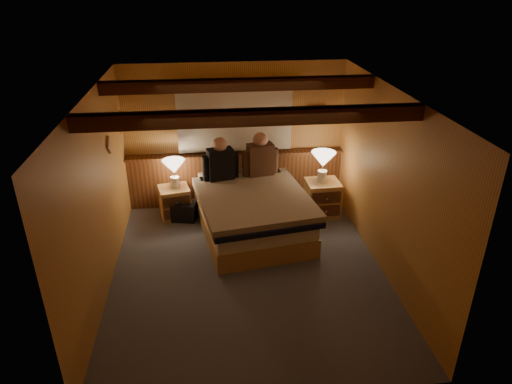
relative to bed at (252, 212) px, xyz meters
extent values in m
plane|color=#4E525D|center=(-0.16, -0.99, -0.36)|extent=(4.20, 4.20, 0.00)
plane|color=#B98045|center=(-0.16, -0.99, 2.04)|extent=(4.20, 4.20, 0.00)
plane|color=gold|center=(-0.16, 1.11, 0.84)|extent=(3.60, 0.00, 3.60)
plane|color=gold|center=(-1.96, -0.99, 0.84)|extent=(0.00, 4.20, 4.20)
plane|color=gold|center=(1.64, -0.99, 0.84)|extent=(0.00, 4.20, 4.20)
plane|color=gold|center=(-0.16, -3.09, 0.84)|extent=(3.60, 0.00, 3.60)
cube|color=brown|center=(-0.16, 1.05, 0.09)|extent=(3.60, 0.12, 0.90)
cube|color=brown|center=(-0.16, 0.99, 0.56)|extent=(3.60, 0.22, 0.04)
cylinder|color=#4E2A13|center=(-0.16, 1.03, 1.69)|extent=(2.10, 0.05, 0.05)
sphere|color=#4E2A13|center=(-1.21, 1.03, 1.69)|extent=(0.08, 0.08, 0.08)
sphere|color=#4E2A13|center=(0.89, 1.03, 1.69)|extent=(0.08, 0.08, 0.08)
cube|color=beige|center=(-0.16, 1.04, 1.14)|extent=(1.85, 0.08, 1.05)
cube|color=#4E2A13|center=(-0.16, -1.59, 1.95)|extent=(3.60, 0.15, 0.16)
cube|color=#4E2A13|center=(-0.16, -0.09, 1.95)|extent=(3.60, 0.15, 0.16)
cylinder|color=silver|center=(-1.90, 0.61, 1.39)|extent=(0.03, 0.55, 0.03)
torus|color=silver|center=(-1.87, 0.46, 1.27)|extent=(0.01, 0.21, 0.21)
torus|color=silver|center=(-1.87, 0.69, 1.27)|extent=(0.01, 0.21, 0.21)
cube|color=tan|center=(1.19, 1.09, 1.19)|extent=(0.30, 0.03, 0.25)
cube|color=beige|center=(1.19, 1.08, 1.19)|extent=(0.24, 0.01, 0.19)
cube|color=tan|center=(0.00, 0.02, -0.21)|extent=(1.75, 2.16, 0.29)
cube|color=silver|center=(0.00, 0.02, 0.06)|extent=(1.70, 2.11, 0.23)
cube|color=black|center=(0.03, -0.22, 0.20)|extent=(1.75, 1.78, 0.08)
cube|color=tan|center=(0.02, -0.10, 0.27)|extent=(1.82, 1.98, 0.12)
cube|color=silver|center=(-0.49, 0.71, 0.25)|extent=(0.63, 0.42, 0.16)
cube|color=silver|center=(0.25, 0.83, 0.25)|extent=(0.63, 0.42, 0.16)
cube|color=tan|center=(-1.20, 0.67, -0.10)|extent=(0.55, 0.51, 0.52)
cube|color=brown|center=(-1.16, 0.47, 0.01)|extent=(0.42, 0.11, 0.18)
cube|color=brown|center=(-1.16, 0.47, -0.20)|extent=(0.42, 0.11, 0.18)
cylinder|color=silver|center=(-1.16, 0.47, 0.01)|extent=(0.04, 0.04, 0.03)
cylinder|color=silver|center=(-1.16, 0.47, -0.20)|extent=(0.04, 0.04, 0.03)
cube|color=tan|center=(1.21, 0.47, -0.06)|extent=(0.55, 0.49, 0.58)
cube|color=brown|center=(1.22, 0.24, 0.05)|extent=(0.48, 0.03, 0.20)
cube|color=brown|center=(1.22, 0.24, -0.18)|extent=(0.48, 0.03, 0.20)
cylinder|color=silver|center=(1.22, 0.24, 0.05)|extent=(0.03, 0.03, 0.03)
cylinder|color=silver|center=(1.22, 0.24, -0.18)|extent=(0.03, 0.03, 0.03)
cylinder|color=white|center=(-1.17, 0.69, 0.25)|extent=(0.14, 0.14, 0.18)
cylinder|color=silver|center=(-1.17, 0.69, 0.37)|extent=(0.02, 0.02, 0.10)
cone|color=#FFEAC6|center=(-1.17, 0.69, 0.52)|extent=(0.36, 0.36, 0.22)
cylinder|color=white|center=(1.19, 0.48, 0.33)|extent=(0.15, 0.15, 0.20)
cylinder|color=silver|center=(1.19, 0.48, 0.46)|extent=(0.03, 0.03, 0.11)
cone|color=#FFEAC6|center=(1.19, 0.48, 0.62)|extent=(0.39, 0.39, 0.24)
cube|color=black|center=(-0.43, 0.58, 0.56)|extent=(0.44, 0.31, 0.52)
cylinder|color=black|center=(-0.66, 0.53, 0.52)|extent=(0.13, 0.13, 0.42)
cylinder|color=black|center=(-0.21, 0.62, 0.52)|extent=(0.13, 0.13, 0.42)
sphere|color=tan|center=(-0.43, 0.58, 0.90)|extent=(0.23, 0.23, 0.23)
cube|color=#492D1D|center=(0.21, 0.68, 0.57)|extent=(0.45, 0.31, 0.54)
cylinder|color=#492D1D|center=(-0.02, 0.64, 0.53)|extent=(0.13, 0.13, 0.43)
cylinder|color=#492D1D|center=(0.44, 0.72, 0.53)|extent=(0.13, 0.13, 0.43)
sphere|color=tan|center=(0.21, 0.68, 0.91)|extent=(0.24, 0.24, 0.24)
cube|color=black|center=(-1.11, 0.56, -0.21)|extent=(0.55, 0.39, 0.30)
cylinder|color=black|center=(-1.11, 0.56, -0.04)|extent=(0.14, 0.31, 0.08)
camera|label=1|loc=(-0.65, -6.07, 3.28)|focal=32.00mm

